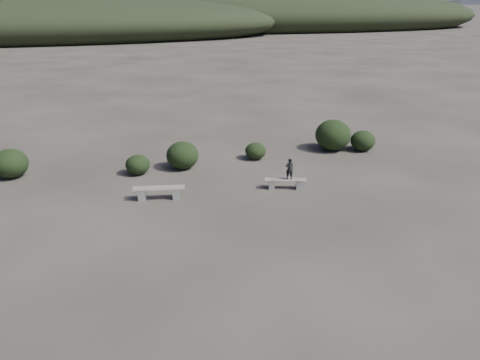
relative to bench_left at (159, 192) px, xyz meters
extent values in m
plane|color=#302B25|center=(3.14, -5.05, -0.30)|extent=(1200.00, 1200.00, 0.00)
cube|color=gray|center=(-0.65, 0.10, -0.08)|extent=(0.33, 0.42, 0.44)
cube|color=gray|center=(0.65, -0.10, -0.08)|extent=(0.33, 0.42, 0.44)
cube|color=gray|center=(0.00, 0.00, 0.17)|extent=(2.00, 0.71, 0.05)
cube|color=gray|center=(4.52, -0.05, -0.11)|extent=(0.31, 0.38, 0.37)
cube|color=gray|center=(5.59, -0.36, -0.11)|extent=(0.31, 0.38, 0.37)
cube|color=gray|center=(5.05, -0.21, 0.10)|extent=(1.70, 0.79, 0.05)
imported|color=black|center=(5.19, -0.25, 0.56)|extent=(0.33, 0.22, 0.88)
ellipsoid|color=black|center=(-0.64, 3.04, 0.14)|extent=(1.06, 1.06, 0.87)
ellipsoid|color=black|center=(1.38, 3.31, 0.32)|extent=(1.45, 1.45, 1.24)
ellipsoid|color=black|center=(4.95, 3.75, 0.10)|extent=(1.00, 1.00, 0.80)
ellipsoid|color=black|center=(9.17, 4.19, 0.48)|extent=(1.79, 1.79, 1.56)
ellipsoid|color=black|center=(10.60, 3.70, 0.22)|extent=(1.23, 1.23, 1.03)
ellipsoid|color=black|center=(-5.94, 4.02, 0.33)|extent=(1.48, 1.48, 1.25)
ellipsoid|color=black|center=(-21.86, 84.95, 2.40)|extent=(110.00, 40.00, 12.00)
ellipsoid|color=black|center=(38.14, 104.95, 2.85)|extent=(120.00, 44.00, 14.00)
ellipsoid|color=#2E382D|center=(3.14, 154.95, 5.10)|extent=(190.00, 64.00, 24.00)
camera|label=1|loc=(-1.14, -16.80, 6.90)|focal=35.00mm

